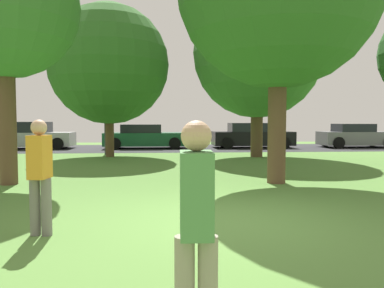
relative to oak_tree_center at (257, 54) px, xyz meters
name	(u,v)px	position (x,y,z in m)	size (l,w,h in m)	color
ground_plane	(220,220)	(-3.13, -10.48, -4.38)	(44.00, 44.00, 0.00)	#547F38
road_strip	(178,148)	(-3.13, 5.52, -4.38)	(44.00, 6.40, 0.01)	#28282B
oak_tree_center	(257,54)	(0.00, 0.00, 0.00)	(5.46, 5.46, 7.13)	brown
oak_tree_right	(4,5)	(-7.77, -6.70, -0.07)	(3.54, 3.54, 6.11)	brown
maple_tree_near	(109,64)	(-6.29, 0.54, -0.44)	(5.09, 5.09, 6.49)	brown
person_bystander	(196,225)	(-3.81, -13.89, -3.53)	(0.30, 0.33, 1.56)	gray
person_walking	(40,172)	(-5.68, -11.12, -3.52)	(0.30, 0.35, 1.57)	slate
parked_car_silver	(34,137)	(-11.09, 5.62, -3.71)	(4.13, 1.96, 1.48)	#B7B7BC
parked_car_green	(145,137)	(-5.01, 5.51, -3.76)	(4.58, 1.96, 1.34)	#195633
parked_car_black	(252,136)	(1.07, 5.56, -3.73)	(4.53, 2.08, 1.41)	black
parked_car_grey	(356,136)	(7.15, 5.38, -3.75)	(4.17, 2.01, 1.36)	slate
street_lamp_post	(106,105)	(-6.61, 1.72, -2.13)	(0.14, 0.14, 4.50)	#2D2D33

